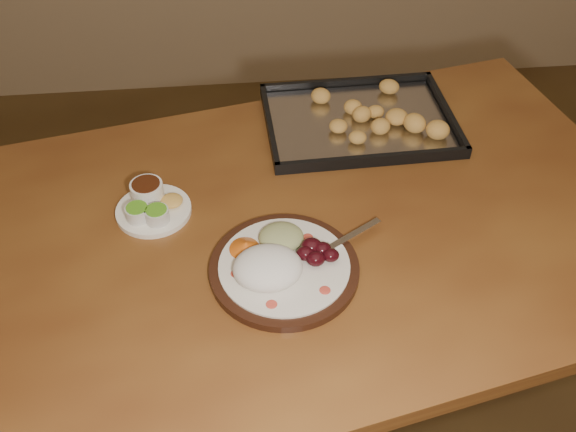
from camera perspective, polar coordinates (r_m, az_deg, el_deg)
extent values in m
cube|color=brown|center=(1.31, 0.63, -1.39)|extent=(1.65, 1.19, 0.04)
cylinder|color=#4D3717|center=(1.85, -23.97, -5.95)|extent=(0.07, 0.07, 0.71)
cylinder|color=#4D3717|center=(2.05, 15.52, 2.55)|extent=(0.07, 0.07, 0.71)
cylinder|color=black|center=(1.20, -0.34, -4.72)|extent=(0.28, 0.28, 0.02)
cylinder|color=silver|center=(1.20, -0.34, -4.43)|extent=(0.25, 0.25, 0.01)
ellipsoid|color=#C83F30|center=(1.13, -1.47, -7.85)|extent=(0.02, 0.02, 0.00)
ellipsoid|color=#C83F30|center=(1.15, 3.30, -6.60)|extent=(0.02, 0.02, 0.00)
ellipsoid|color=#C83F30|center=(1.24, 1.77, -1.90)|extent=(0.02, 0.02, 0.00)
ellipsoid|color=#C83F30|center=(1.18, -4.63, -5.12)|extent=(0.02, 0.02, 0.00)
ellipsoid|color=white|center=(1.17, -1.82, -4.62)|extent=(0.16, 0.15, 0.06)
ellipsoid|color=#420913|center=(1.18, 2.48, -3.82)|extent=(0.04, 0.03, 0.03)
ellipsoid|color=#420913|center=(1.20, 3.07, -2.96)|extent=(0.04, 0.03, 0.03)
ellipsoid|color=#420913|center=(1.20, 2.10, -2.71)|extent=(0.04, 0.03, 0.03)
ellipsoid|color=#420913|center=(1.19, 3.83, -3.50)|extent=(0.04, 0.03, 0.03)
ellipsoid|color=#420913|center=(1.19, 1.55, -3.34)|extent=(0.04, 0.03, 0.03)
ellipsoid|color=tan|center=(1.23, -0.61, -1.90)|extent=(0.11, 0.11, 0.04)
cone|color=#C55311|center=(1.21, -3.77, -2.67)|extent=(0.09, 0.09, 0.03)
cube|color=white|center=(1.25, 5.82, -1.66)|extent=(0.12, 0.08, 0.00)
cube|color=white|center=(1.21, 3.25, -3.08)|extent=(0.04, 0.04, 0.00)
cylinder|color=white|center=(1.20, 2.65, -3.85)|extent=(0.03, 0.02, 0.00)
cylinder|color=white|center=(1.20, 2.46, -3.67)|extent=(0.03, 0.02, 0.00)
cylinder|color=white|center=(1.20, 2.27, -3.50)|extent=(0.03, 0.02, 0.00)
cylinder|color=white|center=(1.21, 2.09, -3.32)|extent=(0.03, 0.02, 0.00)
cylinder|color=white|center=(1.34, -11.85, 0.48)|extent=(0.15, 0.15, 0.01)
cylinder|color=silver|center=(1.32, -13.21, 0.27)|extent=(0.05, 0.05, 0.03)
cylinder|color=#52A020|center=(1.31, -13.31, 0.73)|extent=(0.04, 0.04, 0.00)
cylinder|color=silver|center=(1.30, -11.55, 0.07)|extent=(0.05, 0.05, 0.03)
cylinder|color=#52A020|center=(1.29, -11.64, 0.53)|extent=(0.04, 0.04, 0.00)
cylinder|color=white|center=(1.35, -12.41, 2.17)|extent=(0.07, 0.07, 0.04)
cylinder|color=#3A180A|center=(1.34, -12.53, 2.78)|extent=(0.06, 0.06, 0.00)
ellipsoid|color=gold|center=(1.34, -10.30, 1.36)|extent=(0.05, 0.05, 0.02)
cube|color=black|center=(1.56, 6.31, 8.20)|extent=(0.45, 0.34, 0.01)
cube|color=black|center=(1.68, 5.20, 11.73)|extent=(0.44, 0.03, 0.02)
cube|color=black|center=(1.43, 7.67, 5.02)|extent=(0.44, 0.03, 0.02)
cube|color=black|center=(1.62, 13.92, 9.03)|extent=(0.02, 0.33, 0.02)
cube|color=black|center=(1.52, -1.66, 8.08)|extent=(0.02, 0.33, 0.02)
cube|color=silver|center=(1.56, 6.32, 8.38)|extent=(0.42, 0.31, 0.00)
ellipsoid|color=gold|center=(1.56, 8.38, 9.07)|extent=(0.05, 0.05, 0.03)
ellipsoid|color=gold|center=(1.60, 9.58, 9.91)|extent=(0.07, 0.07, 0.03)
ellipsoid|color=gold|center=(1.63, 6.81, 10.82)|extent=(0.06, 0.06, 0.03)
ellipsoid|color=gold|center=(1.59, 5.27, 10.02)|extent=(0.05, 0.06, 0.03)
ellipsoid|color=gold|center=(1.59, 3.64, 10.12)|extent=(0.07, 0.07, 0.03)
ellipsoid|color=gold|center=(1.55, 4.36, 9.07)|extent=(0.06, 0.06, 0.03)
ellipsoid|color=gold|center=(1.51, 2.34, 8.27)|extent=(0.06, 0.06, 0.03)
ellipsoid|color=gold|center=(1.48, 5.10, 7.20)|extent=(0.07, 0.07, 0.03)
ellipsoid|color=gold|center=(1.50, 6.08, 7.75)|extent=(0.05, 0.06, 0.03)
ellipsoid|color=gold|center=(1.50, 8.50, 7.38)|extent=(0.06, 0.06, 0.03)
ellipsoid|color=gold|center=(1.54, 8.24, 8.60)|extent=(0.07, 0.07, 0.03)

